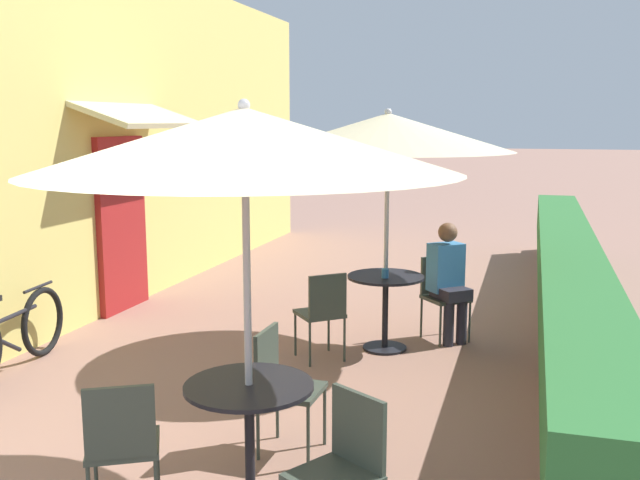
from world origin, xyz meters
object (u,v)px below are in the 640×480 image
cafe_chair_mid_left (323,309)px  cafe_chair_near_right (344,462)px  seated_patron_mid_right (448,277)px  patio_table_mid (385,296)px  cafe_chair_mid_right (442,291)px  bicycle_second (11,335)px  patio_umbrella_mid (388,133)px  cafe_chair_near_back (281,380)px  cafe_chair_near_left (122,440)px  coffee_cup_mid (385,273)px  patio_umbrella_near (245,141)px  patio_table_near (249,418)px

cafe_chair_mid_left → cafe_chair_near_right: bearing=-112.4°
seated_patron_mid_right → patio_table_mid: bearing=-2.8°
cafe_chair_mid_left → cafe_chair_mid_right: size_ratio=1.00×
patio_table_mid → bicycle_second: bearing=-152.1°
patio_umbrella_mid → bicycle_second: 3.97m
patio_umbrella_mid → cafe_chair_mid_right: bearing=46.8°
cafe_chair_near_back → cafe_chair_mid_left: same height
cafe_chair_near_left → coffee_cup_mid: size_ratio=9.67×
patio_umbrella_near → patio_table_mid: (0.18, 3.15, -1.62)m
patio_umbrella_near → cafe_chair_mid_left: bearing=96.9°
cafe_chair_near_left → cafe_chair_mid_right: (1.27, 4.09, 0.00)m
patio_table_near → patio_umbrella_near: bearing=180.0°
cafe_chair_mid_right → seated_patron_mid_right: 0.20m
cafe_chair_near_back → coffee_cup_mid: size_ratio=9.67×
coffee_cup_mid → cafe_chair_near_left: bearing=-102.8°
cafe_chair_mid_left → bicycle_second: bearing=162.4°
cafe_chair_near_back → patio_umbrella_mid: size_ratio=0.36×
cafe_chair_mid_left → seated_patron_mid_right: bearing=1.6°
patio_umbrella_near → bicycle_second: (-2.95, 1.49, -1.81)m
patio_table_near → coffee_cup_mid: 3.07m
patio_table_near → cafe_chair_mid_right: bearing=79.6°
cafe_chair_near_right → seated_patron_mid_right: (0.09, 3.91, 0.17)m
cafe_chair_mid_left → seated_patron_mid_right: 1.46m
patio_table_near → cafe_chair_near_right: bearing=-25.3°
seated_patron_mid_right → coffee_cup_mid: seated_patron_mid_right is taller
patio_table_near → cafe_chair_mid_left: bearing=96.9°
patio_table_near → patio_table_mid: same height
coffee_cup_mid → bicycle_second: coffee_cup_mid is taller
cafe_chair_near_right → seated_patron_mid_right: size_ratio=0.70×
patio_table_mid → patio_umbrella_mid: bearing=0.0°
patio_table_near → patio_umbrella_mid: bearing=86.8°
cafe_chair_mid_left → patio_table_mid: bearing=6.0°
cafe_chair_near_back → cafe_chair_mid_left: (-0.26, 1.89, 0.00)m
cafe_chair_near_right → cafe_chair_mid_left: size_ratio=1.00×
patio_umbrella_mid → seated_patron_mid_right: (0.57, 0.45, -1.48)m
cafe_chair_mid_right → coffee_cup_mid: 0.84m
cafe_chair_near_back → patio_umbrella_mid: 2.94m
cafe_chair_near_left → patio_table_mid: cafe_chair_near_left is taller
patio_umbrella_mid → cafe_chair_mid_left: patio_umbrella_mid is taller
cafe_chair_near_left → cafe_chair_near_right: bearing=-24.0°
patio_table_near → cafe_chair_mid_right: size_ratio=0.88×
cafe_chair_near_left → bicycle_second: cafe_chair_near_left is taller
cafe_chair_near_left → seated_patron_mid_right: (1.35, 4.01, 0.17)m
patio_umbrella_near → patio_umbrella_mid: 3.15m
cafe_chair_near_back → seated_patron_mid_right: bearing=165.6°
patio_umbrella_mid → coffee_cup_mid: bearing=-82.5°
cafe_chair_near_right → patio_umbrella_near: bearing=6.0°
cafe_chair_near_right → patio_table_mid: bearing=-50.8°
cafe_chair_near_left → cafe_chair_near_right: (1.26, 0.10, 0.00)m
patio_table_near → cafe_chair_mid_left: size_ratio=0.88×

